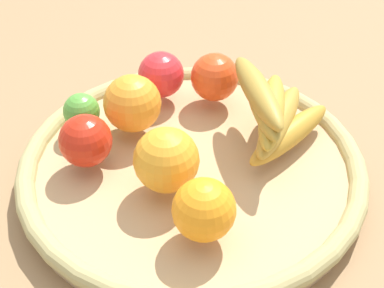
% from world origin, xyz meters
% --- Properties ---
extents(ground_plane, '(2.40, 2.40, 0.00)m').
position_xyz_m(ground_plane, '(0.00, 0.00, 0.00)').
color(ground_plane, '#916F49').
rests_on(ground_plane, ground).
extents(basket, '(0.45, 0.45, 0.04)m').
position_xyz_m(basket, '(0.00, 0.00, 0.02)').
color(basket, tan).
rests_on(basket, ground_plane).
extents(orange_1, '(0.11, 0.11, 0.08)m').
position_xyz_m(orange_1, '(-0.10, -0.01, 0.08)').
color(orange_1, orange).
rests_on(orange_1, basket).
extents(orange_2, '(0.11, 0.11, 0.08)m').
position_xyz_m(orange_2, '(0.02, -0.06, 0.08)').
color(orange_2, orange).
rests_on(orange_2, basket).
extents(banana_bunch, '(0.16, 0.17, 0.09)m').
position_xyz_m(banana_bunch, '(0.05, 0.10, 0.09)').
color(banana_bunch, '#BA872A').
rests_on(banana_bunch, basket).
extents(orange_0, '(0.09, 0.09, 0.07)m').
position_xyz_m(orange_0, '(0.10, -0.08, 0.08)').
color(orange_0, orange).
rests_on(orange_0, basket).
extents(apple_0, '(0.07, 0.07, 0.07)m').
position_xyz_m(apple_0, '(-0.09, -0.10, 0.07)').
color(apple_0, red).
rests_on(apple_0, basket).
extents(lime_0, '(0.06, 0.06, 0.05)m').
position_xyz_m(lime_0, '(-0.15, -0.06, 0.07)').
color(lime_0, '#519B36').
rests_on(lime_0, basket).
extents(apple_2, '(0.09, 0.09, 0.07)m').
position_xyz_m(apple_2, '(-0.13, 0.07, 0.07)').
color(apple_2, red).
rests_on(apple_2, basket).
extents(apple_1, '(0.09, 0.09, 0.07)m').
position_xyz_m(apple_1, '(-0.07, 0.12, 0.07)').
color(apple_1, '#DE461B').
rests_on(apple_1, basket).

